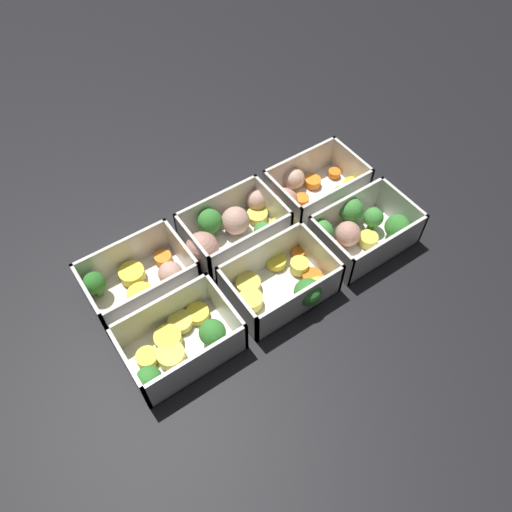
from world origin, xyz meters
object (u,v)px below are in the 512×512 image
Objects in this scene: container_near_center at (230,229)px; container_far_right at (180,343)px; container_far_center at (284,284)px; container_near_left at (310,190)px; container_far_left at (361,229)px; container_near_right at (139,280)px.

container_far_right is (0.16, 0.13, -0.00)m from container_near_center.
container_near_left is at bearing -139.26° from container_far_center.
container_far_left is (-0.17, 0.12, 0.00)m from container_near_center.
container_near_right is 0.21m from container_far_center.
container_near_right and container_far_right have the same top height.
container_near_left is 1.17× the size of container_far_left.
container_far_right is at bearing 37.89° from container_near_center.
container_far_left is at bearing 95.14° from container_near_left.
container_near_left is 1.17× the size of container_far_right.
container_far_center is 0.17m from container_far_right.
container_near_center and container_near_right have the same top height.
container_far_center is at bearing 178.92° from container_far_right.
container_near_center and container_far_right have the same top height.
container_near_left is at bearing -179.44° from container_near_right.
container_near_center is 1.19× the size of container_far_right.
container_near_center is 0.20m from container_far_left.
container_near_center is 1.18× the size of container_far_left.
container_far_right is (0.33, 0.01, -0.00)m from container_far_left.
container_far_left is at bearing 145.50° from container_near_center.
container_near_right is 0.35m from container_far_left.
container_far_left is at bearing 161.20° from container_near_right.
container_far_right is at bearing 1.69° from container_far_left.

